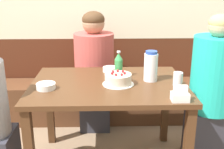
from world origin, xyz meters
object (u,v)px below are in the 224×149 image
napkin_holder (180,95)px  bowl_rice_small (46,86)px  glass_water_tall (178,79)px  soju_bottle (119,65)px  bench_seat (107,101)px  bowl_soup_white (111,69)px  birthday_cake (118,79)px  person_pale_blue_shirt (212,92)px  water_pitcher (151,66)px  person_grey_tee (94,71)px

napkin_holder → bowl_rice_small: bearing=165.1°
glass_water_tall → napkin_holder: bearing=-101.4°
napkin_holder → bowl_rice_small: size_ratio=0.80×
soju_bottle → glass_water_tall: (0.43, -0.20, -0.05)m
napkin_holder → bench_seat: bearing=110.9°
soju_bottle → bowl_soup_white: soju_bottle is taller
bowl_soup_white → bench_seat: bearing=92.5°
soju_bottle → napkin_holder: bearing=-52.9°
birthday_cake → bowl_soup_white: 0.33m
bench_seat → person_pale_blue_shirt: person_pale_blue_shirt is taller
napkin_holder → bowl_rice_small: napkin_holder is taller
napkin_holder → bowl_soup_white: size_ratio=0.82×
napkin_holder → person_pale_blue_shirt: (0.39, 0.44, -0.16)m
birthday_cake → bowl_soup_white: bearing=98.6°
soju_bottle → water_pitcher: bearing=-19.6°
bowl_rice_small → bench_seat: bearing=64.7°
bowl_soup_white → napkin_holder: bearing=-56.2°
glass_water_tall → birthday_cake: bearing=176.1°
bench_seat → soju_bottle: bearing=-83.2°
person_pale_blue_shirt → person_grey_tee: (-0.97, 0.59, 0.00)m
person_pale_blue_shirt → person_grey_tee: size_ratio=1.03×
soju_bottle → glass_water_tall: size_ratio=2.18×
bowl_soup_white → soju_bottle: bearing=-68.7°
water_pitcher → bowl_rice_small: water_pitcher is taller
birthday_cake → soju_bottle: size_ratio=1.09×
bowl_soup_white → person_grey_tee: bearing=111.4°
napkin_holder → bowl_soup_white: bearing=123.8°
birthday_cake → bowl_soup_white: (-0.05, 0.32, -0.02)m
bench_seat → glass_water_tall: 1.17m
soju_bottle → person_pale_blue_shirt: bearing=-3.2°
water_pitcher → glass_water_tall: bearing=-31.4°
bowl_soup_white → bowl_rice_small: bearing=-139.7°
soju_bottle → person_grey_tee: person_grey_tee is taller
glass_water_tall → person_pale_blue_shirt: bearing=25.2°
water_pitcher → bowl_soup_white: bearing=141.7°
birthday_cake → soju_bottle: soju_bottle is taller
bench_seat → bowl_soup_white: 0.76m
glass_water_tall → person_grey_tee: 0.99m
bench_seat → soju_bottle: (0.08, -0.70, 0.61)m
glass_water_tall → bowl_rice_small: bearing=-177.1°
birthday_cake → person_pale_blue_shirt: size_ratio=0.19×
bowl_rice_small → person_grey_tee: 0.86m
birthday_cake → soju_bottle: (0.01, 0.17, 0.06)m
bench_seat → person_pale_blue_shirt: size_ratio=2.16×
napkin_holder → person_pale_blue_shirt: bearing=48.7°
water_pitcher → bowl_rice_small: bearing=-168.2°
bowl_soup_white → glass_water_tall: size_ratio=1.35×
bowl_soup_white → birthday_cake: bearing=-81.4°
water_pitcher → birthday_cake: bearing=-162.0°
birthday_cake → glass_water_tall: 0.44m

